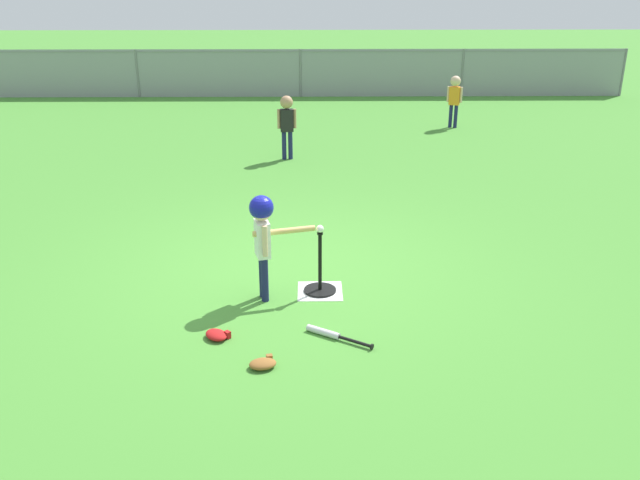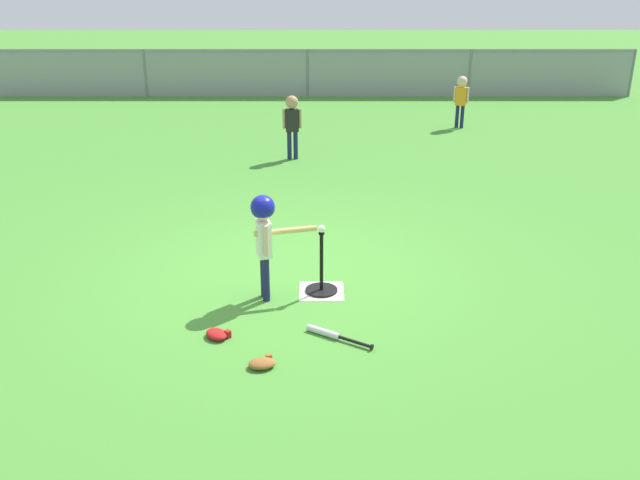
# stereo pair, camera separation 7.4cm
# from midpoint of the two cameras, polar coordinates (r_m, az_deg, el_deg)

# --- Properties ---
(ground_plane) EXTENTS (60.00, 60.00, 0.00)m
(ground_plane) POSITION_cam_midpoint_polar(r_m,az_deg,el_deg) (7.22, -2.92, -2.58)
(ground_plane) COLOR #478C33
(home_plate) EXTENTS (0.44, 0.44, 0.01)m
(home_plate) POSITION_cam_midpoint_polar(r_m,az_deg,el_deg) (6.76, -0.31, -4.30)
(home_plate) COLOR white
(home_plate) RESTS_ON ground_plane
(batting_tee) EXTENTS (0.32, 0.32, 0.63)m
(batting_tee) POSITION_cam_midpoint_polar(r_m,az_deg,el_deg) (6.72, -0.32, -3.60)
(batting_tee) COLOR black
(batting_tee) RESTS_ON ground_plane
(baseball_on_tee) EXTENTS (0.07, 0.07, 0.07)m
(baseball_on_tee) POSITION_cam_midpoint_polar(r_m,az_deg,el_deg) (6.49, -0.33, 0.94)
(baseball_on_tee) COLOR white
(baseball_on_tee) RESTS_ON batting_tee
(batter_child) EXTENTS (0.61, 0.31, 1.05)m
(batter_child) POSITION_cam_midpoint_polar(r_m,az_deg,el_deg) (6.34, -5.13, 1.13)
(batter_child) COLOR #191E4C
(batter_child) RESTS_ON ground_plane
(fielder_deep_center) EXTENTS (0.29, 0.20, 1.02)m
(fielder_deep_center) POSITION_cam_midpoint_polar(r_m,az_deg,el_deg) (13.96, 11.09, 11.90)
(fielder_deep_center) COLOR #191E4C
(fielder_deep_center) RESTS_ON ground_plane
(fielder_near_right) EXTENTS (0.31, 0.21, 1.06)m
(fielder_near_right) POSITION_cam_midpoint_polar(r_m,az_deg,el_deg) (11.33, -3.00, 10.13)
(fielder_near_right) COLOR #191E4C
(fielder_near_right) RESTS_ON ground_plane
(spare_bat_silver) EXTENTS (0.58, 0.39, 0.06)m
(spare_bat_silver) POSITION_cam_midpoint_polar(r_m,az_deg,el_deg) (5.95, 0.48, -7.90)
(spare_bat_silver) COLOR silver
(spare_bat_silver) RESTS_ON ground_plane
(glove_by_plate) EXTENTS (0.25, 0.21, 0.07)m
(glove_by_plate) POSITION_cam_midpoint_polar(r_m,az_deg,el_deg) (5.55, -5.19, -10.30)
(glove_by_plate) COLOR brown
(glove_by_plate) RESTS_ON ground_plane
(glove_near_bats) EXTENTS (0.27, 0.27, 0.07)m
(glove_near_bats) POSITION_cam_midpoint_polar(r_m,az_deg,el_deg) (6.00, -9.01, -7.87)
(glove_near_bats) COLOR #B21919
(glove_near_bats) RESTS_ON ground_plane
(outfield_fence) EXTENTS (16.06, 0.06, 1.15)m
(outfield_fence) POSITION_cam_midpoint_polar(r_m,az_deg,el_deg) (17.20, -1.78, 13.97)
(outfield_fence) COLOR slate
(outfield_fence) RESTS_ON ground_plane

